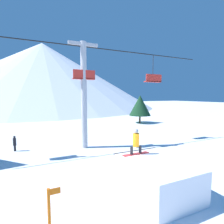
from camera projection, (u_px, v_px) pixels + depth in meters
The scene contains 8 objects.
ground_plane at pixel (139, 195), 7.69m from camera, with size 220.00×220.00×0.00m, color white.
mountain_ridge at pixel (43, 76), 66.18m from camera, with size 81.61×81.61×23.97m.
snow_ramp at pixel (156, 177), 7.81m from camera, with size 2.55×3.48×1.45m.
snowboarder at pixel (136, 142), 8.62m from camera, with size 1.43×0.31×1.28m.
chairlift at pixel (84, 87), 14.25m from camera, with size 24.41×0.49×8.68m.
pine_tree_far at pixel (140, 105), 27.84m from camera, with size 3.43×3.43×4.45m.
trail_marker at pixel (50, 210), 5.41m from camera, with size 0.41×0.10×1.52m.
distant_skier at pixel (15, 143), 13.71m from camera, with size 0.24×0.24×1.23m.
Camera 1 is at (-4.12, -6.16, 4.36)m, focal length 28.00 mm.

